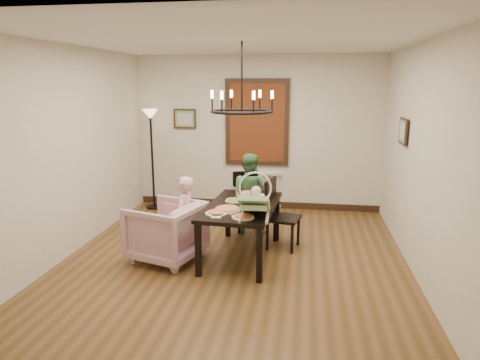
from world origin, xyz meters
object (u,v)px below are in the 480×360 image
(chair_far, at_px, (248,202))
(armchair, at_px, (166,231))
(elderly_woman, at_px, (184,225))
(chair_right, at_px, (284,214))
(seated_man, at_px, (249,200))
(drinking_glass, at_px, (238,199))
(baby_bouncer, at_px, (255,202))
(dining_table, at_px, (242,211))
(floor_lamp, at_px, (152,161))

(chair_far, xyz_separation_m, armchair, (-0.90, -1.34, -0.07))
(chair_far, distance_m, elderly_woman, 1.45)
(chair_right, relative_size, seated_man, 0.94)
(chair_far, bearing_deg, elderly_woman, -137.25)
(chair_right, distance_m, armchair, 1.65)
(chair_far, height_order, drinking_glass, chair_far)
(baby_bouncer, relative_size, drinking_glass, 4.21)
(chair_right, height_order, drinking_glass, chair_right)
(dining_table, height_order, floor_lamp, floor_lamp)
(dining_table, distance_m, drinking_glass, 0.16)
(dining_table, xyz_separation_m, baby_bouncer, (0.23, -0.50, 0.27))
(floor_lamp, bearing_deg, elderly_woman, -60.89)
(armchair, xyz_separation_m, floor_lamp, (-1.01, 2.28, 0.51))
(seated_man, bearing_deg, floor_lamp, -14.69)
(elderly_woman, xyz_separation_m, floor_lamp, (-1.24, 2.23, 0.43))
(baby_bouncer, bearing_deg, chair_far, 98.23)
(baby_bouncer, bearing_deg, floor_lamp, 128.55)
(dining_table, xyz_separation_m, floor_lamp, (-1.98, 2.03, 0.26))
(floor_lamp, bearing_deg, chair_right, -32.87)
(baby_bouncer, bearing_deg, dining_table, 112.50)
(armchair, xyz_separation_m, elderly_woman, (0.23, 0.05, 0.08))
(armchair, bearing_deg, drinking_glass, 123.18)
(seated_man, height_order, drinking_glass, seated_man)
(floor_lamp, bearing_deg, seated_man, -28.85)
(dining_table, bearing_deg, elderly_woman, -161.34)
(chair_right, height_order, armchair, chair_right)
(dining_table, xyz_separation_m, elderly_woman, (-0.74, -0.19, -0.18))
(dining_table, relative_size, seated_man, 1.53)
(seated_man, height_order, baby_bouncer, baby_bouncer)
(dining_table, relative_size, armchair, 1.87)
(baby_bouncer, bearing_deg, seated_man, 97.91)
(armchair, relative_size, seated_man, 0.82)
(chair_right, distance_m, seated_man, 0.80)
(armchair, xyz_separation_m, seated_man, (0.93, 1.21, 0.13))
(armchair, height_order, seated_man, seated_man)
(armchair, height_order, baby_bouncer, baby_bouncer)
(drinking_glass, distance_m, floor_lamp, 2.79)
(chair_far, xyz_separation_m, floor_lamp, (-1.90, 0.94, 0.44))
(chair_right, height_order, baby_bouncer, baby_bouncer)
(chair_right, xyz_separation_m, baby_bouncer, (-0.30, -0.91, 0.42))
(drinking_glass, bearing_deg, elderly_woman, -162.91)
(armchair, bearing_deg, seated_man, 159.55)
(drinking_glass, bearing_deg, seated_man, 89.50)
(armchair, bearing_deg, elderly_woman, 120.15)
(drinking_glass, relative_size, floor_lamp, 0.08)
(dining_table, bearing_deg, baby_bouncer, -60.83)
(chair_far, bearing_deg, seated_man, -95.69)
(drinking_glass, bearing_deg, baby_bouncer, -61.59)
(dining_table, bearing_deg, floor_lamp, 138.27)
(chair_right, distance_m, baby_bouncer, 1.04)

